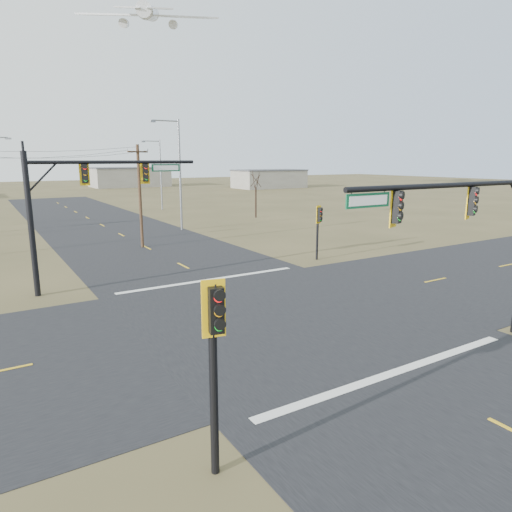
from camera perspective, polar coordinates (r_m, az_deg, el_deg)
The scene contains 16 objects.
ground at distance 22.74m, azimuth 2.73°, elevation -7.19°, with size 320.00×320.00×0.00m, color brown.
road_ew at distance 22.74m, azimuth 2.73°, elevation -7.16°, with size 160.00×14.00×0.02m, color black.
road_ns at distance 22.74m, azimuth 2.73°, elevation -7.16°, with size 14.00×160.00×0.02m, color black.
stop_bar_near at distance 17.53m, azimuth 17.06°, elevation -13.68°, with size 12.00×0.40×0.01m, color silver.
stop_bar_far at distance 28.97m, azimuth -5.65°, elevation -2.94°, with size 12.00×0.40×0.01m, color silver.
mast_arm_near at distance 19.08m, azimuth 25.68°, elevation 4.06°, with size 10.40×0.57×7.18m.
mast_arm_far at distance 27.79m, azimuth -20.86°, elevation 7.49°, with size 9.76×0.56×7.91m.
pedestal_signal_ne at distance 34.35m, azimuth 7.88°, elevation 4.50°, with size 0.65×0.55×4.15m.
pedestal_signal_sw at distance 10.50m, azimuth -5.15°, elevation -10.27°, with size 0.63×0.55×4.90m.
utility_pole_near at distance 40.09m, azimuth -14.31°, elevation 7.44°, with size 1.98×0.99×8.68m.
streetlight_a at distance 49.16m, azimuth -9.77°, elevation 10.65°, with size 3.22×0.52×11.49m.
streetlight_b at distance 70.07m, azimuth -12.00°, elevation 10.34°, with size 2.87×0.43×10.25m.
bare_tree_c at distance 59.37m, azimuth -0.03°, elevation 9.61°, with size 3.48×3.48×6.36m.
warehouse_mid at distance 133.11m, azimuth -15.53°, elevation 9.43°, with size 20.00×12.00×5.00m, color gray.
warehouse_right at distance 122.83m, azimuth 1.65°, elevation 9.56°, with size 18.00×10.00×4.50m, color gray.
jet_airliner at distance 102.88m, azimuth -13.32°, elevation 27.51°, with size 23.51×24.07×11.66m.
Camera 1 is at (-12.14, -17.73, 7.47)m, focal length 32.00 mm.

